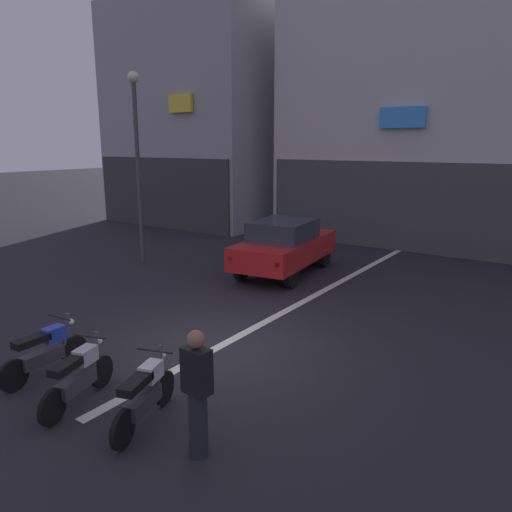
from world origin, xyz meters
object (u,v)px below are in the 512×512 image
at_px(motorcycle_blue_row_leftmost, 45,351).
at_px(motorcycle_white_row_centre, 145,394).
at_px(car_red_crossing_near, 285,245).
at_px(street_lamp, 137,148).
at_px(person_by_motorcycles, 197,393).
at_px(motorcycle_silver_row_left_mid, 78,376).

height_order(motorcycle_blue_row_leftmost, motorcycle_white_row_centre, same).
bearing_deg(car_red_crossing_near, street_lamp, -163.92).
xyz_separation_m(motorcycle_blue_row_leftmost, person_by_motorcycles, (3.51, -0.16, 0.40)).
height_order(car_red_crossing_near, person_by_motorcycles, person_by_motorcycles).
relative_size(car_red_crossing_near, motorcycle_blue_row_leftmost, 2.56).
relative_size(motorcycle_silver_row_left_mid, person_by_motorcycles, 0.97).
distance_m(street_lamp, motorcycle_silver_row_left_mid, 9.68).
height_order(car_red_crossing_near, motorcycle_blue_row_leftmost, car_red_crossing_near).
bearing_deg(person_by_motorcycles, car_red_crossing_near, 114.33).
bearing_deg(street_lamp, motorcycle_silver_row_left_mid, -48.55).
height_order(car_red_crossing_near, motorcycle_white_row_centre, car_red_crossing_near).
height_order(motorcycle_blue_row_leftmost, person_by_motorcycles, person_by_motorcycles).
bearing_deg(motorcycle_blue_row_leftmost, motorcycle_white_row_centre, -1.09).
bearing_deg(motorcycle_white_row_centre, car_red_crossing_near, 107.98).
bearing_deg(motorcycle_blue_row_leftmost, car_red_crossing_near, 91.11).
height_order(car_red_crossing_near, motorcycle_silver_row_left_mid, car_red_crossing_near).
distance_m(motorcycle_silver_row_left_mid, person_by_motorcycles, 2.33).
relative_size(street_lamp, person_by_motorcycles, 3.58).
bearing_deg(motorcycle_white_row_centre, motorcycle_blue_row_leftmost, 178.91).
distance_m(street_lamp, person_by_motorcycles, 11.11).
bearing_deg(car_red_crossing_near, motorcycle_white_row_centre, -72.02).
bearing_deg(motorcycle_white_row_centre, motorcycle_silver_row_left_mid, -171.23).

